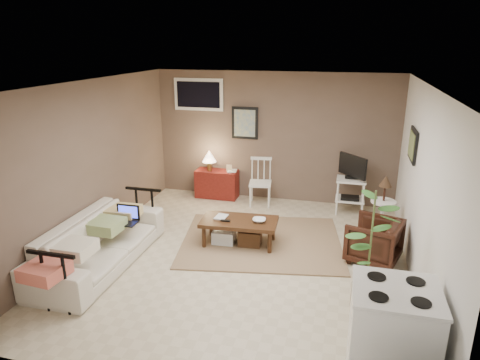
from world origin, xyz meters
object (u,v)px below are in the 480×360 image
(red_console, at_px, (216,181))
(side_table, at_px, (384,200))
(stove, at_px, (391,336))
(armchair, at_px, (374,239))
(potted_plant, at_px, (370,247))
(tv_stand, at_px, (351,183))
(coffee_table, at_px, (239,230))
(spindle_chair, at_px, (260,183))
(sofa, at_px, (99,235))

(red_console, distance_m, side_table, 3.21)
(stove, bearing_deg, armchair, 91.06)
(potted_plant, bearing_deg, red_console, 131.72)
(tv_stand, relative_size, potted_plant, 0.73)
(tv_stand, bearing_deg, potted_plant, -85.84)
(tv_stand, bearing_deg, coffee_table, -132.87)
(spindle_chair, height_order, armchair, spindle_chair)
(spindle_chair, bearing_deg, armchair, -41.81)
(potted_plant, bearing_deg, side_table, 82.13)
(side_table, distance_m, stove, 3.08)
(sofa, distance_m, stove, 3.83)
(spindle_chair, height_order, potted_plant, potted_plant)
(sofa, bearing_deg, coffee_table, -57.98)
(armchair, bearing_deg, stove, 19.31)
(spindle_chair, bearing_deg, sofa, -120.59)
(coffee_table, xyz_separation_m, spindle_chair, (-0.03, 1.72, 0.17))
(coffee_table, relative_size, tv_stand, 1.09)
(coffee_table, height_order, sofa, sofa)
(potted_plant, bearing_deg, stove, -81.40)
(red_console, bearing_deg, stove, -55.21)
(stove, bearing_deg, tv_stand, 95.40)
(side_table, xyz_separation_m, armchair, (-0.15, -0.81, -0.29))
(red_console, distance_m, potted_plant, 4.13)
(red_console, xyz_separation_m, tv_stand, (2.52, -0.18, 0.23))
(potted_plant, bearing_deg, tv_stand, 94.16)
(sofa, relative_size, potted_plant, 1.55)
(sofa, xyz_separation_m, armchair, (3.58, 1.02, -0.10))
(sofa, bearing_deg, potted_plant, -92.21)
(tv_stand, distance_m, potted_plant, 2.90)
(red_console, height_order, stove, stove)
(sofa, bearing_deg, side_table, -63.90)
(spindle_chair, bearing_deg, red_console, 169.60)
(sofa, relative_size, tv_stand, 2.12)
(sofa, distance_m, armchair, 3.73)
(red_console, xyz_separation_m, potted_plant, (2.73, -3.06, 0.44))
(coffee_table, distance_m, sofa, 1.97)
(sofa, xyz_separation_m, stove, (3.63, -1.24, 0.04))
(tv_stand, distance_m, stove, 4.01)
(spindle_chair, relative_size, potted_plant, 0.60)
(sofa, relative_size, stove, 2.35)
(coffee_table, xyz_separation_m, armchair, (1.92, -0.02, 0.10))
(coffee_table, height_order, spindle_chair, spindle_chair)
(sofa, distance_m, side_table, 4.16)
(side_table, bearing_deg, stove, -91.94)
(sofa, height_order, tv_stand, tv_stand)
(tv_stand, bearing_deg, side_table, -62.40)
(coffee_table, height_order, stove, stove)
(side_table, height_order, armchair, side_table)
(tv_stand, distance_m, side_table, 1.04)
(red_console, distance_m, tv_stand, 2.54)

